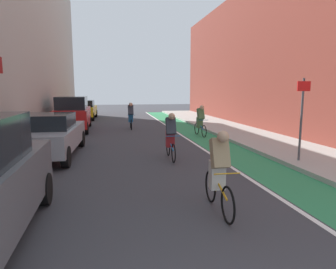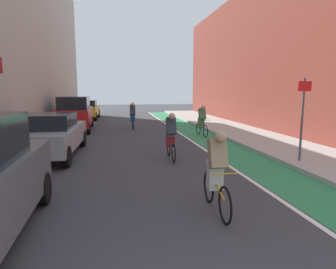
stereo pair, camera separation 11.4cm
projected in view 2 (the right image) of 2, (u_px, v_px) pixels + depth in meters
ground_plane at (137, 144)px, 13.06m from camera, size 71.24×71.24×0.00m
bike_lane_paint at (200, 135)px, 15.61m from camera, size 1.60×32.38×0.00m
lane_divider_stripe at (183, 135)px, 15.45m from camera, size 0.12×32.38×0.00m
sidewalk_right at (242, 133)px, 16.00m from camera, size 3.06×32.38×0.14m
building_facade_right at (273, 56)px, 17.78m from camera, size 2.40×28.38×8.74m
parked_sedan_silver at (50, 134)px, 10.53m from camera, size 2.10×4.63×1.53m
parked_suv_red at (75, 113)px, 17.20m from camera, size 1.93×4.74×1.98m
parked_sedan_yellow_cab at (86, 109)px, 24.00m from camera, size 1.97×4.38×1.53m
cyclist_lead at (217, 171)px, 5.68m from camera, size 0.48×1.73×1.62m
cyclist_mid at (171, 136)px, 10.06m from camera, size 0.48×1.69×1.60m
cyclist_trailing at (202, 120)px, 15.17m from camera, size 0.48×1.67×1.59m
cyclist_far at (133, 116)px, 17.91m from camera, size 0.48×1.71×1.61m
street_sign_post at (303, 112)px, 9.14m from camera, size 0.44×0.07×2.57m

